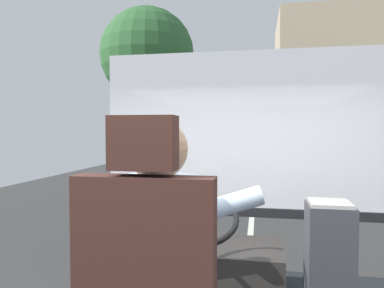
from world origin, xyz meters
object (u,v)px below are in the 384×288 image
at_px(bus_driver, 161,252).
at_px(parked_car_black, 334,152).
at_px(steering_console, 206,269).
at_px(fare_box, 329,268).
at_px(parked_car_red, 368,160).

xyz_separation_m(bus_driver, parked_car_black, (5.09, 22.43, -0.94)).
bearing_deg(bus_driver, steering_console, 90.00).
height_order(steering_console, fare_box, steering_console).
xyz_separation_m(bus_driver, steering_console, (-0.00, 1.22, -0.54)).
relative_size(bus_driver, parked_car_black, 0.19).
bearing_deg(fare_box, bus_driver, -130.98).
xyz_separation_m(parked_car_red, parked_car_black, (-0.31, 6.00, 0.01)).
distance_m(steering_console, fare_box, 0.87).
relative_size(bus_driver, parked_car_red, 0.22).
bearing_deg(parked_car_black, bus_driver, -102.80).
relative_size(fare_box, parked_car_black, 0.18).
distance_m(bus_driver, parked_car_black, 23.02).
xyz_separation_m(steering_console, fare_box, (0.80, -0.29, 0.18)).
distance_m(bus_driver, steering_console, 1.33).
bearing_deg(steering_console, parked_car_black, 76.50).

